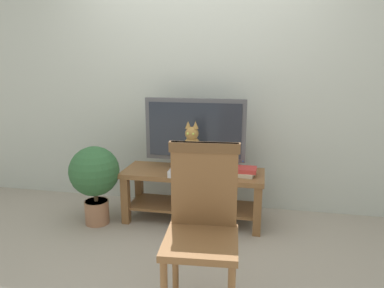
% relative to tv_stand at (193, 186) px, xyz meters
% --- Properties ---
extents(ground_plane, '(12.00, 12.00, 0.00)m').
position_rel_tv_stand_xyz_m(ground_plane, '(-0.02, -0.65, -0.34)').
color(ground_plane, gray).
extents(back_wall, '(7.00, 0.12, 2.80)m').
position_rel_tv_stand_xyz_m(back_wall, '(-0.02, 0.49, 1.06)').
color(back_wall, '#B7BCB2').
rests_on(back_wall, ground).
extents(tv_stand, '(1.31, 0.47, 0.49)m').
position_rel_tv_stand_xyz_m(tv_stand, '(0.00, 0.00, 0.00)').
color(tv_stand, brown).
rests_on(tv_stand, ground).
extents(tv, '(0.94, 0.20, 0.67)m').
position_rel_tv_stand_xyz_m(tv, '(0.00, 0.09, 0.50)').
color(tv, '#4C4C51').
rests_on(tv, tv_stand).
extents(media_box, '(0.40, 0.29, 0.06)m').
position_rel_tv_stand_xyz_m(media_box, '(0.02, -0.10, 0.17)').
color(media_box, '#BCBCC1').
rests_on(media_box, tv_stand).
extents(cat, '(0.19, 0.30, 0.43)m').
position_rel_tv_stand_xyz_m(cat, '(0.02, -0.11, 0.37)').
color(cat, olive).
rests_on(cat, media_box).
extents(wooden_chair, '(0.45, 0.45, 1.03)m').
position_rel_tv_stand_xyz_m(wooden_chair, '(0.30, -1.21, 0.25)').
color(wooden_chair, brown).
rests_on(wooden_chair, ground).
extents(book_stack, '(0.23, 0.20, 0.07)m').
position_rel_tv_stand_xyz_m(book_stack, '(0.46, -0.03, 0.18)').
color(book_stack, beige).
rests_on(book_stack, tv_stand).
extents(potted_plant, '(0.45, 0.45, 0.74)m').
position_rel_tv_stand_xyz_m(potted_plant, '(-0.87, -0.24, 0.12)').
color(potted_plant, '#9E6B4C').
rests_on(potted_plant, ground).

